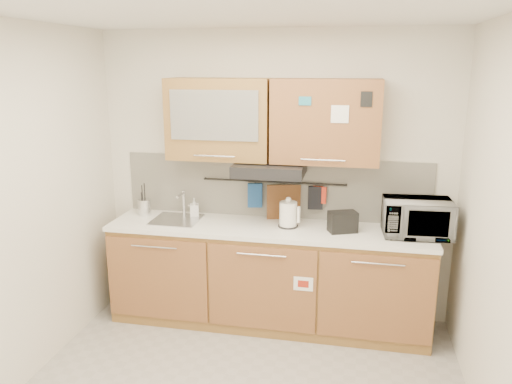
% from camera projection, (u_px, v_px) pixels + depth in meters
% --- Properties ---
extents(ceiling, '(3.20, 3.20, 0.00)m').
position_uv_depth(ceiling, '(233.00, 8.00, 2.81)').
color(ceiling, white).
rests_on(ceiling, wall_back).
extents(wall_back, '(3.20, 0.00, 3.20)m').
position_uv_depth(wall_back, '(274.00, 176.00, 4.56)').
color(wall_back, silver).
rests_on(wall_back, ground).
extents(wall_left, '(0.00, 3.00, 3.00)m').
position_uv_depth(wall_left, '(10.00, 213.00, 3.44)').
color(wall_left, silver).
rests_on(wall_left, ground).
extents(wall_right, '(0.00, 3.00, 3.00)m').
position_uv_depth(wall_right, '(510.00, 245.00, 2.82)').
color(wall_right, silver).
rests_on(wall_right, ground).
extents(base_cabinet, '(2.80, 0.64, 0.88)m').
position_uv_depth(base_cabinet, '(268.00, 281.00, 4.49)').
color(base_cabinet, olive).
rests_on(base_cabinet, floor).
extents(countertop, '(2.82, 0.62, 0.04)m').
position_uv_depth(countertop, '(268.00, 229.00, 4.36)').
color(countertop, white).
rests_on(countertop, base_cabinet).
extents(backsplash, '(2.80, 0.02, 0.56)m').
position_uv_depth(backsplash, '(274.00, 187.00, 4.57)').
color(backsplash, silver).
rests_on(backsplash, countertop).
extents(upper_cabinets, '(1.82, 0.37, 0.70)m').
position_uv_depth(upper_cabinets, '(271.00, 120.00, 4.26)').
color(upper_cabinets, olive).
rests_on(upper_cabinets, wall_back).
extents(range_hood, '(0.60, 0.46, 0.10)m').
position_uv_depth(range_hood, '(270.00, 169.00, 4.29)').
color(range_hood, black).
rests_on(range_hood, upper_cabinets).
extents(sink, '(0.42, 0.40, 0.26)m').
position_uv_depth(sink, '(177.00, 220.00, 4.53)').
color(sink, silver).
rests_on(sink, countertop).
extents(utensil_rail, '(1.30, 0.02, 0.02)m').
position_uv_depth(utensil_rail, '(273.00, 182.00, 4.52)').
color(utensil_rail, black).
rests_on(utensil_rail, backsplash).
extents(utensil_crock, '(0.15, 0.15, 0.30)m').
position_uv_depth(utensil_crock, '(144.00, 207.00, 4.67)').
color(utensil_crock, silver).
rests_on(utensil_crock, countertop).
extents(kettle, '(0.20, 0.18, 0.27)m').
position_uv_depth(kettle, '(288.00, 215.00, 4.32)').
color(kettle, white).
rests_on(kettle, countertop).
extents(toaster, '(0.27, 0.22, 0.18)m').
position_uv_depth(toaster, '(343.00, 222.00, 4.19)').
color(toaster, black).
rests_on(toaster, countertop).
extents(microwave, '(0.57, 0.40, 0.30)m').
position_uv_depth(microwave, '(417.00, 218.00, 4.09)').
color(microwave, '#999999').
rests_on(microwave, countertop).
extents(soap_bottle, '(0.10, 0.10, 0.17)m').
position_uv_depth(soap_bottle, '(194.00, 208.00, 4.62)').
color(soap_bottle, '#999999').
rests_on(soap_bottle, countertop).
extents(cutting_board, '(0.30, 0.09, 0.38)m').
position_uv_depth(cutting_board, '(284.00, 205.00, 4.54)').
color(cutting_board, brown).
rests_on(cutting_board, utensil_rail).
extents(oven_mitt, '(0.14, 0.06, 0.22)m').
position_uv_depth(oven_mitt, '(255.00, 195.00, 4.57)').
color(oven_mitt, navy).
rests_on(oven_mitt, utensil_rail).
extents(dark_pouch, '(0.14, 0.05, 0.21)m').
position_uv_depth(dark_pouch, '(315.00, 198.00, 4.46)').
color(dark_pouch, black).
rests_on(dark_pouch, utensil_rail).
extents(pot_holder, '(0.12, 0.05, 0.15)m').
position_uv_depth(pot_holder, '(319.00, 195.00, 4.45)').
color(pot_holder, red).
rests_on(pot_holder, utensil_rail).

